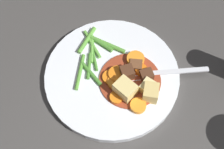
{
  "coord_description": "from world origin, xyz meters",
  "views": [
    {
      "loc": [
        0.11,
        -0.28,
        0.59
      ],
      "look_at": [
        0.0,
        0.0,
        0.02
      ],
      "focal_mm": 52.22,
      "sensor_mm": 36.0,
      "label": 1
    }
  ],
  "objects_px": {
    "dinner_plate": "(112,76)",
    "fork": "(162,73)",
    "potato_chunk_2": "(151,93)",
    "meat_chunk_0": "(146,75)",
    "meat_chunk_2": "(136,66)",
    "potato_chunk_0": "(125,89)",
    "carrot_slice_6": "(141,70)",
    "carrot_slice_4": "(116,97)",
    "potato_chunk_1": "(147,87)",
    "carrot_slice_1": "(138,106)",
    "carrot_slice_3": "(117,75)",
    "carrot_slice_0": "(135,60)",
    "carrot_slice_5": "(115,83)",
    "carrot_slice_2": "(110,77)",
    "meat_chunk_1": "(127,73)"
  },
  "relations": [
    {
      "from": "carrot_slice_1",
      "to": "carrot_slice_4",
      "type": "relative_size",
      "value": 1.18
    },
    {
      "from": "carrot_slice_4",
      "to": "carrot_slice_6",
      "type": "relative_size",
      "value": 1.07
    },
    {
      "from": "potato_chunk_2",
      "to": "potato_chunk_0",
      "type": "bearing_deg",
      "value": -166.25
    },
    {
      "from": "dinner_plate",
      "to": "carrot_slice_5",
      "type": "relative_size",
      "value": 8.91
    },
    {
      "from": "carrot_slice_1",
      "to": "carrot_slice_3",
      "type": "bearing_deg",
      "value": 142.47
    },
    {
      "from": "carrot_slice_3",
      "to": "carrot_slice_4",
      "type": "xyz_separation_m",
      "value": [
        0.02,
        -0.04,
        -0.0
      ]
    },
    {
      "from": "potato_chunk_0",
      "to": "potato_chunk_1",
      "type": "height_order",
      "value": "potato_chunk_0"
    },
    {
      "from": "carrot_slice_2",
      "to": "meat_chunk_1",
      "type": "xyz_separation_m",
      "value": [
        0.03,
        0.02,
        0.01
      ]
    },
    {
      "from": "carrot_slice_4",
      "to": "meat_chunk_2",
      "type": "distance_m",
      "value": 0.08
    },
    {
      "from": "potato_chunk_0",
      "to": "potato_chunk_2",
      "type": "height_order",
      "value": "potato_chunk_0"
    },
    {
      "from": "carrot_slice_5",
      "to": "carrot_slice_3",
      "type": "bearing_deg",
      "value": 96.7
    },
    {
      "from": "potato_chunk_2",
      "to": "meat_chunk_0",
      "type": "height_order",
      "value": "potato_chunk_2"
    },
    {
      "from": "carrot_slice_3",
      "to": "meat_chunk_2",
      "type": "height_order",
      "value": "meat_chunk_2"
    },
    {
      "from": "potato_chunk_0",
      "to": "fork",
      "type": "height_order",
      "value": "potato_chunk_0"
    },
    {
      "from": "carrot_slice_5",
      "to": "potato_chunk_0",
      "type": "relative_size",
      "value": 0.78
    },
    {
      "from": "carrot_slice_1",
      "to": "carrot_slice_4",
      "type": "bearing_deg",
      "value": 178.3
    },
    {
      "from": "carrot_slice_1",
      "to": "potato_chunk_2",
      "type": "relative_size",
      "value": 0.96
    },
    {
      "from": "carrot_slice_1",
      "to": "carrot_slice_6",
      "type": "bearing_deg",
      "value": 104.29
    },
    {
      "from": "carrot_slice_0",
      "to": "potato_chunk_2",
      "type": "relative_size",
      "value": 1.13
    },
    {
      "from": "potato_chunk_1",
      "to": "carrot_slice_4",
      "type": "bearing_deg",
      "value": -141.3
    },
    {
      "from": "dinner_plate",
      "to": "carrot_slice_5",
      "type": "bearing_deg",
      "value": -53.38
    },
    {
      "from": "meat_chunk_2",
      "to": "meat_chunk_0",
      "type": "bearing_deg",
      "value": -26.97
    },
    {
      "from": "meat_chunk_0",
      "to": "carrot_slice_5",
      "type": "bearing_deg",
      "value": -145.88
    },
    {
      "from": "carrot_slice_6",
      "to": "meat_chunk_1",
      "type": "xyz_separation_m",
      "value": [
        -0.02,
        -0.02,
        0.01
      ]
    },
    {
      "from": "potato_chunk_0",
      "to": "meat_chunk_0",
      "type": "distance_m",
      "value": 0.05
    },
    {
      "from": "carrot_slice_4",
      "to": "meat_chunk_0",
      "type": "bearing_deg",
      "value": 58.6
    },
    {
      "from": "carrot_slice_2",
      "to": "carrot_slice_3",
      "type": "distance_m",
      "value": 0.01
    },
    {
      "from": "dinner_plate",
      "to": "fork",
      "type": "relative_size",
      "value": 1.64
    },
    {
      "from": "carrot_slice_5",
      "to": "meat_chunk_2",
      "type": "xyz_separation_m",
      "value": [
        0.03,
        0.05,
        0.0
      ]
    },
    {
      "from": "dinner_plate",
      "to": "carrot_slice_6",
      "type": "distance_m",
      "value": 0.06
    },
    {
      "from": "potato_chunk_2",
      "to": "carrot_slice_5",
      "type": "bearing_deg",
      "value": -179.96
    },
    {
      "from": "potato_chunk_1",
      "to": "meat_chunk_0",
      "type": "bearing_deg",
      "value": 111.17
    },
    {
      "from": "carrot_slice_0",
      "to": "meat_chunk_0",
      "type": "distance_m",
      "value": 0.04
    },
    {
      "from": "dinner_plate",
      "to": "meat_chunk_0",
      "type": "height_order",
      "value": "meat_chunk_0"
    },
    {
      "from": "potato_chunk_2",
      "to": "dinner_plate",
      "type": "bearing_deg",
      "value": 168.4
    },
    {
      "from": "carrot_slice_4",
      "to": "potato_chunk_0",
      "type": "relative_size",
      "value": 0.67
    },
    {
      "from": "carrot_slice_1",
      "to": "carrot_slice_5",
      "type": "distance_m",
      "value": 0.06
    },
    {
      "from": "carrot_slice_4",
      "to": "potato_chunk_1",
      "type": "height_order",
      "value": "potato_chunk_1"
    },
    {
      "from": "dinner_plate",
      "to": "carrot_slice_4",
      "type": "bearing_deg",
      "value": -59.7
    },
    {
      "from": "dinner_plate",
      "to": "potato_chunk_2",
      "type": "distance_m",
      "value": 0.09
    },
    {
      "from": "potato_chunk_2",
      "to": "meat_chunk_2",
      "type": "relative_size",
      "value": 1.29
    },
    {
      "from": "meat_chunk_0",
      "to": "fork",
      "type": "bearing_deg",
      "value": 38.18
    },
    {
      "from": "carrot_slice_0",
      "to": "carrot_slice_2",
      "type": "relative_size",
      "value": 1.14
    },
    {
      "from": "potato_chunk_1",
      "to": "potato_chunk_0",
      "type": "bearing_deg",
      "value": -149.15
    },
    {
      "from": "carrot_slice_0",
      "to": "meat_chunk_2",
      "type": "xyz_separation_m",
      "value": [
        0.01,
        -0.01,
        0.0
      ]
    },
    {
      "from": "carrot_slice_2",
      "to": "meat_chunk_2",
      "type": "relative_size",
      "value": 1.27
    },
    {
      "from": "potato_chunk_0",
      "to": "carrot_slice_6",
      "type": "bearing_deg",
      "value": 75.71
    },
    {
      "from": "carrot_slice_2",
      "to": "meat_chunk_0",
      "type": "relative_size",
      "value": 1.3
    },
    {
      "from": "meat_chunk_1",
      "to": "potato_chunk_0",
      "type": "bearing_deg",
      "value": -75.79
    },
    {
      "from": "dinner_plate",
      "to": "carrot_slice_5",
      "type": "height_order",
      "value": "carrot_slice_5"
    }
  ]
}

